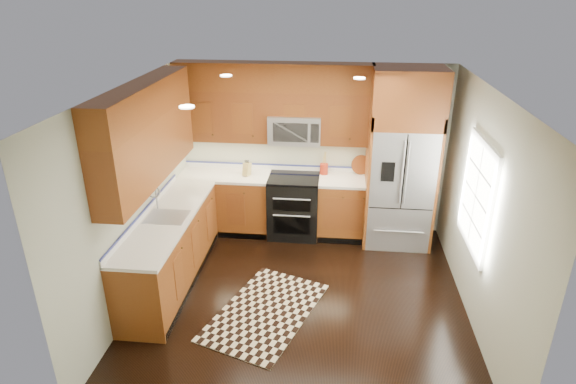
# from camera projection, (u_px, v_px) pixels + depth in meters

# --- Properties ---
(ground) EXTENTS (4.00, 4.00, 0.00)m
(ground) POSITION_uv_depth(u_px,v_px,m) (301.00, 297.00, 6.03)
(ground) COLOR black
(ground) RESTS_ON ground
(wall_back) EXTENTS (4.00, 0.02, 2.60)m
(wall_back) POSITION_uv_depth(u_px,v_px,m) (312.00, 149.00, 7.33)
(wall_back) COLOR #B0B6A4
(wall_back) RESTS_ON ground
(wall_left) EXTENTS (0.02, 4.00, 2.60)m
(wall_left) POSITION_uv_depth(u_px,v_px,m) (134.00, 196.00, 5.70)
(wall_left) COLOR #B0B6A4
(wall_left) RESTS_ON ground
(wall_right) EXTENTS (0.02, 4.00, 2.60)m
(wall_right) POSITION_uv_depth(u_px,v_px,m) (482.00, 212.00, 5.31)
(wall_right) COLOR #B0B6A4
(wall_right) RESTS_ON ground
(window) EXTENTS (0.04, 1.10, 1.30)m
(window) POSITION_uv_depth(u_px,v_px,m) (477.00, 196.00, 5.46)
(window) COLOR white
(window) RESTS_ON ground
(base_cabinets) EXTENTS (2.85, 3.00, 0.90)m
(base_cabinets) POSITION_uv_depth(u_px,v_px,m) (219.00, 228.00, 6.78)
(base_cabinets) COLOR brown
(base_cabinets) RESTS_ON ground
(countertop) EXTENTS (2.86, 3.01, 0.04)m
(countertop) POSITION_uv_depth(u_px,v_px,m) (229.00, 194.00, 6.69)
(countertop) COLOR white
(countertop) RESTS_ON base_cabinets
(upper_cabinets) EXTENTS (2.85, 3.00, 1.15)m
(upper_cabinets) POSITION_uv_depth(u_px,v_px,m) (222.00, 115.00, 6.32)
(upper_cabinets) COLOR brown
(upper_cabinets) RESTS_ON ground
(range) EXTENTS (0.76, 0.67, 0.95)m
(range) POSITION_uv_depth(u_px,v_px,m) (294.00, 206.00, 7.38)
(range) COLOR black
(range) RESTS_ON ground
(microwave) EXTENTS (0.76, 0.40, 0.42)m
(microwave) POSITION_uv_depth(u_px,v_px,m) (295.00, 129.00, 7.02)
(microwave) COLOR #B2B2B7
(microwave) RESTS_ON ground
(refrigerator) EXTENTS (0.98, 0.75, 2.60)m
(refrigerator) POSITION_uv_depth(u_px,v_px,m) (402.00, 160.00, 6.86)
(refrigerator) COLOR #B2B2B7
(refrigerator) RESTS_ON ground
(sink_faucet) EXTENTS (0.54, 0.44, 0.37)m
(sink_faucet) POSITION_uv_depth(u_px,v_px,m) (165.00, 212.00, 6.00)
(sink_faucet) COLOR #B2B2B7
(sink_faucet) RESTS_ON countertop
(rug) EXTENTS (1.48, 1.87, 0.01)m
(rug) POSITION_uv_depth(u_px,v_px,m) (266.00, 311.00, 5.76)
(rug) COLOR black
(rug) RESTS_ON ground
(knife_block) EXTENTS (0.12, 0.14, 0.24)m
(knife_block) POSITION_uv_depth(u_px,v_px,m) (247.00, 169.00, 7.25)
(knife_block) COLOR tan
(knife_block) RESTS_ON countertop
(utensil_crock) EXTENTS (0.16, 0.16, 0.35)m
(utensil_crock) POSITION_uv_depth(u_px,v_px,m) (324.00, 167.00, 7.29)
(utensil_crock) COLOR #A32714
(utensil_crock) RESTS_ON countertop
(cutting_board) EXTENTS (0.34, 0.34, 0.02)m
(cutting_board) POSITION_uv_depth(u_px,v_px,m) (361.00, 173.00, 7.34)
(cutting_board) COLOR brown
(cutting_board) RESTS_ON countertop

